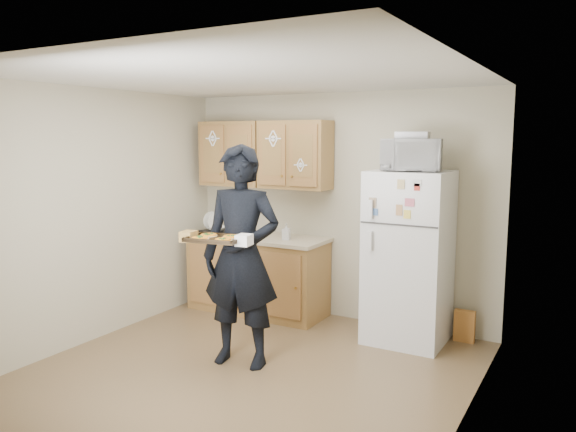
{
  "coord_description": "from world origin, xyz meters",
  "views": [
    {
      "loc": [
        2.58,
        -3.86,
        2.02
      ],
      "look_at": [
        0.14,
        0.45,
        1.32
      ],
      "focal_mm": 35.0,
      "sensor_mm": 36.0,
      "label": 1
    }
  ],
  "objects_px": {
    "microwave": "(412,155)",
    "dish_rack": "(217,226)",
    "refrigerator": "(409,257)",
    "baking_tray": "(216,239)",
    "person": "(241,256)"
  },
  "relations": [
    {
      "from": "refrigerator",
      "to": "microwave",
      "type": "distance_m",
      "value": 1.0
    },
    {
      "from": "person",
      "to": "microwave",
      "type": "xyz_separation_m",
      "value": [
        1.12,
        1.24,
        0.87
      ]
    },
    {
      "from": "refrigerator",
      "to": "dish_rack",
      "type": "relative_size",
      "value": 4.22
    },
    {
      "from": "refrigerator",
      "to": "dish_rack",
      "type": "height_order",
      "value": "refrigerator"
    },
    {
      "from": "person",
      "to": "microwave",
      "type": "relative_size",
      "value": 3.55
    },
    {
      "from": "person",
      "to": "microwave",
      "type": "height_order",
      "value": "microwave"
    },
    {
      "from": "dish_rack",
      "to": "microwave",
      "type": "bearing_deg",
      "value": -1.19
    },
    {
      "from": "microwave",
      "to": "dish_rack",
      "type": "distance_m",
      "value": 2.5
    },
    {
      "from": "baking_tray",
      "to": "microwave",
      "type": "height_order",
      "value": "microwave"
    },
    {
      "from": "dish_rack",
      "to": "person",
      "type": "bearing_deg",
      "value": -46.58
    },
    {
      "from": "microwave",
      "to": "dish_rack",
      "type": "xyz_separation_m",
      "value": [
        -2.34,
        0.05,
        -0.87
      ]
    },
    {
      "from": "microwave",
      "to": "dish_rack",
      "type": "relative_size",
      "value": 1.37
    },
    {
      "from": "refrigerator",
      "to": "baking_tray",
      "type": "xyz_separation_m",
      "value": [
        -1.16,
        -1.59,
        0.33
      ]
    },
    {
      "from": "refrigerator",
      "to": "person",
      "type": "height_order",
      "value": "person"
    },
    {
      "from": "person",
      "to": "microwave",
      "type": "bearing_deg",
      "value": 38.09
    }
  ]
}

